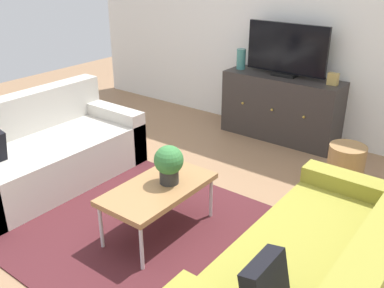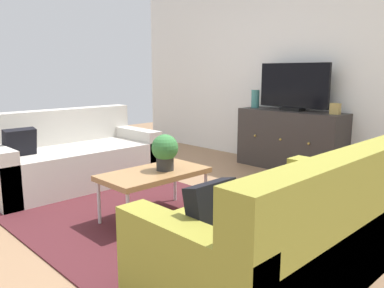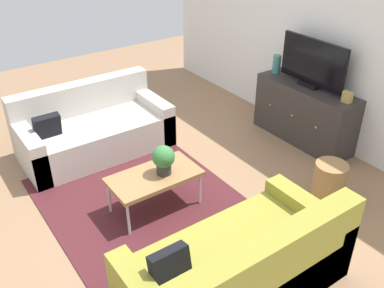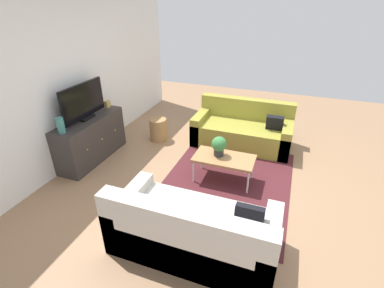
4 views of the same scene
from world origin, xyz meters
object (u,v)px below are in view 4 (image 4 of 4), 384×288
glass_vase (61,125)px  flat_screen_tv (83,102)px  couch_left_side (192,234)px  potted_plant (219,145)px  mantel_clock (107,104)px  couch_right_side (243,130)px  tv_console (91,139)px  wicker_basket (158,129)px  coffee_table (224,159)px

glass_vase → flat_screen_tv: bearing=2.0°
couch_left_side → potted_plant: couch_left_side is taller
flat_screen_tv → mantel_clock: size_ratio=7.39×
potted_plant → mantel_clock: (0.41, 2.25, 0.23)m
couch_right_side → tv_console: (-1.51, 2.37, 0.10)m
mantel_clock → wicker_basket: size_ratio=0.29×
coffee_table → mantel_clock: bearing=79.3°
couch_left_side → potted_plant: size_ratio=5.85×
flat_screen_tv → couch_left_side: bearing=-119.6°
flat_screen_tv → mantel_clock: bearing=-2.0°
couch_right_side → flat_screen_tv: flat_screen_tv is taller
couch_left_side → mantel_clock: bearing=50.8°
wicker_basket → couch_right_side: bearing=-74.3°
potted_plant → wicker_basket: size_ratio=0.70×
tv_console → flat_screen_tv: flat_screen_tv is taller
couch_right_side → coffee_table: (-1.38, 0.03, 0.11)m
coffee_table → tv_console: 2.35m
coffee_table → flat_screen_tv: size_ratio=0.96×
couch_left_side → flat_screen_tv: (1.36, 2.39, 0.78)m
couch_left_side → coffee_table: size_ratio=1.98×
couch_right_side → tv_console: couch_right_side is taller
potted_plant → flat_screen_tv: (-0.16, 2.27, 0.47)m
coffee_table → potted_plant: size_ratio=2.95×
coffee_table → flat_screen_tv: (-0.13, 2.37, 0.67)m
couch_left_side → wicker_basket: (2.42, 1.61, -0.06)m
glass_vase → coffee_table: bearing=-73.2°
couch_left_side → glass_vase: glass_vase is taller
coffee_table → mantel_clock: 2.43m
flat_screen_tv → potted_plant: bearing=-85.9°
couch_right_side → mantel_clock: mantel_clock is taller
tv_console → wicker_basket: 1.32m
couch_right_side → mantel_clock: (-0.94, 2.37, 0.55)m
mantel_clock → couch_right_side: bearing=-68.4°
potted_plant → couch_left_side: bearing=-175.3°
couch_right_side → coffee_table: couch_right_side is taller
tv_console → potted_plant: bearing=-85.9°
couch_left_side → couch_right_side: (2.87, 0.00, 0.00)m
mantel_clock → glass_vase: bearing=180.0°
potted_plant → wicker_basket: potted_plant is taller
couch_right_side → coffee_table: 1.39m
couch_left_side → flat_screen_tv: bearing=60.4°
coffee_table → wicker_basket: (0.93, 1.58, -0.16)m
mantel_clock → potted_plant: bearing=-100.4°
glass_vase → wicker_basket: 1.92m
flat_screen_tv → wicker_basket: 1.56m
couch_right_side → coffee_table: bearing=178.8°
mantel_clock → coffee_table: bearing=-100.7°
flat_screen_tv → glass_vase: bearing=-178.0°
glass_vase → mantel_clock: size_ratio=1.87×
coffee_table → mantel_clock: (0.44, 2.35, 0.44)m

